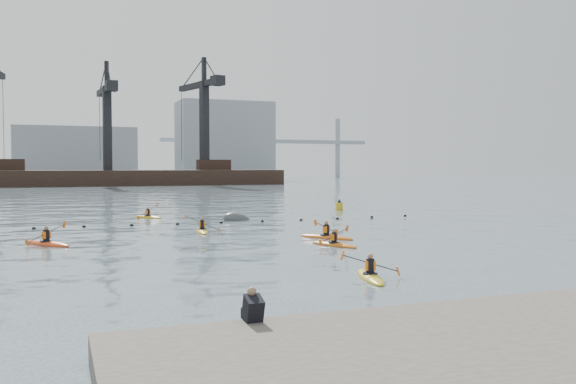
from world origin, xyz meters
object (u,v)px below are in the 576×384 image
(mooring_buoy, at_px, (237,220))
(kayaker_5, at_px, (148,217))
(kayaker_1, at_px, (370,276))
(kayaker_3, at_px, (202,230))
(nav_buoy, at_px, (339,206))
(kayaker_2, at_px, (46,243))
(kayaker_4, at_px, (326,236))
(kayaker_0, at_px, (334,244))

(mooring_buoy, bearing_deg, kayaker_5, 144.33)
(kayaker_1, relative_size, kayaker_3, 0.98)
(kayaker_5, relative_size, nav_buoy, 2.43)
(kayaker_2, distance_m, kayaker_4, 14.55)
(kayaker_5, bearing_deg, kayaker_0, -105.10)
(kayaker_0, xyz_separation_m, kayaker_5, (-6.41, 19.83, -0.00))
(kayaker_1, height_order, kayaker_5, kayaker_5)
(kayaker_0, distance_m, kayaker_3, 9.79)
(kayaker_2, bearing_deg, mooring_buoy, 0.83)
(kayaker_5, bearing_deg, kayaker_1, -115.21)
(kayaker_3, height_order, mooring_buoy, kayaker_3)
(kayaker_0, height_order, kayaker_5, kayaker_5)
(kayaker_2, distance_m, kayaker_5, 16.02)
(kayaker_0, xyz_separation_m, kayaker_4, (0.93, 2.99, 0.01))
(kayaker_5, distance_m, nav_buoy, 17.24)
(kayaker_5, distance_m, mooring_buoy, 7.22)
(kayaker_3, bearing_deg, kayaker_5, 106.16)
(kayaker_1, xyz_separation_m, kayaker_5, (-3.88, 28.27, -0.01))
(kayaker_0, bearing_deg, nav_buoy, 42.60)
(kayaker_1, bearing_deg, kayaker_2, 143.22)
(kayaker_3, xyz_separation_m, kayaker_4, (5.68, -5.57, 0.01))
(kayaker_0, distance_m, nav_buoy, 24.29)
(nav_buoy, bearing_deg, kayaker_2, -145.84)
(kayaker_5, xyz_separation_m, nav_buoy, (17.13, 1.96, 0.26))
(kayaker_0, distance_m, kayaker_5, 20.85)
(kayaker_3, bearing_deg, kayaker_4, -36.74)
(kayaker_0, relative_size, mooring_buoy, 1.37)
(kayaker_1, bearing_deg, kayaker_4, 88.22)
(kayaker_4, height_order, nav_buoy, kayaker_4)
(kayaker_1, bearing_deg, kayaker_5, 112.91)
(kayaker_1, height_order, kayaker_4, kayaker_4)
(kayaker_2, relative_size, nav_buoy, 2.70)
(kayaker_4, xyz_separation_m, mooring_buoy, (-1.48, 12.63, -0.10))
(kayaker_2, distance_m, kayaker_3, 9.22)
(kayaker_0, xyz_separation_m, mooring_buoy, (-0.55, 15.63, -0.09))
(kayaker_0, bearing_deg, kayaker_2, 136.76)
(mooring_buoy, bearing_deg, kayaker_4, -83.30)
(kayaker_1, distance_m, kayaker_4, 11.94)
(kayaker_2, relative_size, mooring_buoy, 1.43)
(kayaker_1, height_order, kayaker_3, kayaker_3)
(kayaker_4, xyz_separation_m, kayaker_5, (-7.35, 16.84, -0.01))
(mooring_buoy, bearing_deg, nav_buoy, 28.70)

